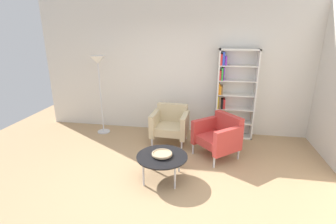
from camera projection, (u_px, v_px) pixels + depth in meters
The scene contains 8 objects.
ground_plane at pixel (159, 190), 3.75m from camera, with size 8.32×8.32×0.00m, color tan.
plaster_back_panel at pixel (180, 68), 5.59m from camera, with size 6.40×0.12×2.90m, color silver.
bookshelf_tall at pixel (232, 95), 5.37m from camera, with size 0.80×0.30×1.90m.
coffee_table_low at pixel (162, 157), 3.93m from camera, with size 0.80×0.80×0.40m.
decorative_bowl at pixel (162, 154), 3.91m from camera, with size 0.32×0.32×0.05m.
armchair_spare_guest at pixel (170, 124), 5.21m from camera, with size 0.75×0.69×0.78m.
armchair_by_bookshelf at pixel (219, 135), 4.64m from camera, with size 0.94×0.95×0.78m.
floor_lamp_torchiere at pixel (98, 69), 5.40m from camera, with size 0.32×0.32×1.74m.
Camera 1 is at (0.67, -3.12, 2.28)m, focal length 26.97 mm.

